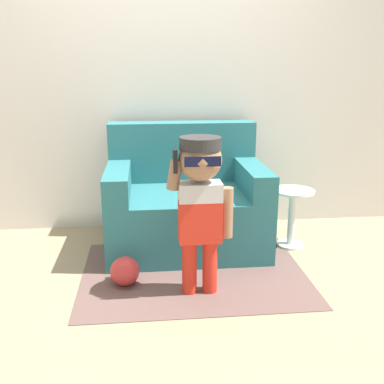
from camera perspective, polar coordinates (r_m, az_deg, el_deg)
The scene contains 7 objects.
ground_plane at distance 3.25m, azimuth -3.59°, elevation -8.24°, with size 10.00×10.00×0.00m, color #998466.
wall_back at distance 3.68m, azimuth -4.46°, elevation 15.44°, with size 10.00×0.05×2.60m.
armchair at distance 3.37m, azimuth -0.87°, elevation -1.44°, with size 1.14×0.86×0.90m.
person_child at distance 2.55m, azimuth 1.07°, elevation 0.01°, with size 0.39×0.29×0.94m.
side_table at distance 3.42m, azimuth 12.60°, elevation -2.52°, with size 0.31×0.31×0.44m.
rug at distance 3.01m, azimuth 0.22°, elevation -10.20°, with size 1.45×1.10×0.01m.
toy_ball at distance 2.86m, azimuth -8.52°, elevation -9.90°, with size 0.18×0.18×0.18m.
Camera 1 is at (-0.11, -2.96, 1.33)m, focal length 42.00 mm.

